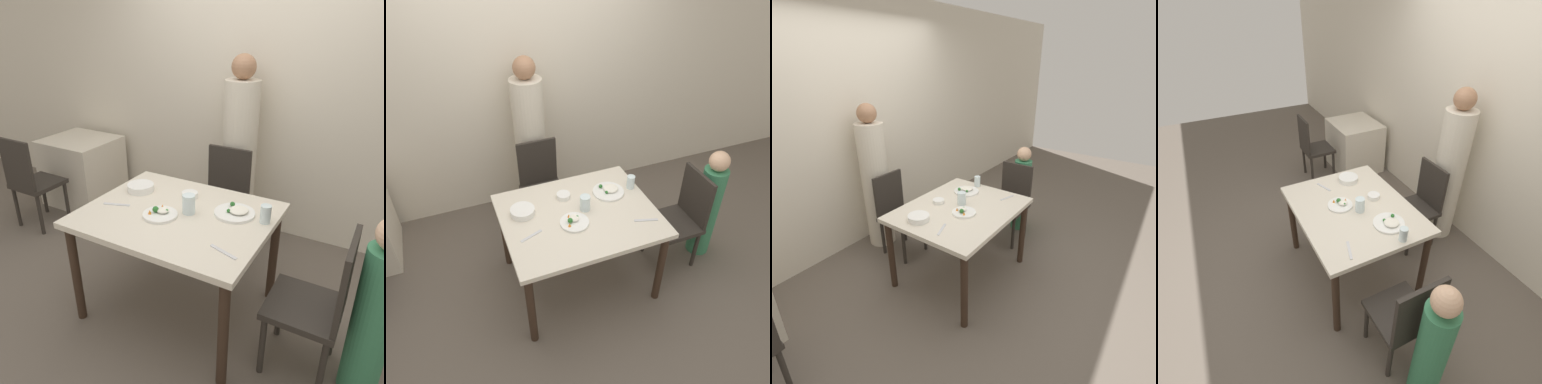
# 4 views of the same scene
# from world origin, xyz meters

# --- Properties ---
(ground_plane) EXTENTS (10.00, 10.00, 0.00)m
(ground_plane) POSITION_xyz_m (0.00, 0.00, 0.00)
(ground_plane) COLOR #60564C
(wall_back) EXTENTS (10.00, 0.06, 2.70)m
(wall_back) POSITION_xyz_m (0.00, 1.40, 1.35)
(wall_back) COLOR beige
(wall_back) RESTS_ON ground_plane
(dining_table) EXTENTS (1.18, 0.96, 0.76)m
(dining_table) POSITION_xyz_m (0.00, 0.00, 0.67)
(dining_table) COLOR beige
(dining_table) RESTS_ON ground_plane
(chair_adult_spot) EXTENTS (0.40, 0.40, 0.91)m
(chair_adult_spot) POSITION_xyz_m (-0.06, 0.82, 0.49)
(chair_adult_spot) COLOR #2D2823
(chair_adult_spot) RESTS_ON ground_plane
(chair_child_spot) EXTENTS (0.40, 0.40, 0.91)m
(chair_child_spot) POSITION_xyz_m (0.93, -0.07, 0.49)
(chair_child_spot) COLOR #2D2823
(chair_child_spot) RESTS_ON ground_plane
(person_adult) EXTENTS (0.30, 0.30, 1.63)m
(person_adult) POSITION_xyz_m (-0.06, 1.14, 0.77)
(person_adult) COLOR beige
(person_adult) RESTS_ON ground_plane
(person_child) EXTENTS (0.21, 0.21, 1.08)m
(person_child) POSITION_xyz_m (1.20, -0.07, 0.52)
(person_child) COLOR #387F56
(person_child) RESTS_ON ground_plane
(bowl_curry) EXTENTS (0.19, 0.19, 0.05)m
(bowl_curry) POSITION_xyz_m (-0.40, 0.16, 0.79)
(bowl_curry) COLOR white
(bowl_curry) RESTS_ON dining_table
(plate_rice_adult) EXTENTS (0.22, 0.22, 0.06)m
(plate_rice_adult) POSITION_xyz_m (-0.07, -0.09, 0.78)
(plate_rice_adult) COLOR white
(plate_rice_adult) RESTS_ON dining_table
(plate_rice_child) EXTENTS (0.26, 0.26, 0.05)m
(plate_rice_child) POSITION_xyz_m (0.33, 0.16, 0.78)
(plate_rice_child) COLOR white
(plate_rice_child) RESTS_ON dining_table
(bowl_rice_small) EXTENTS (0.11, 0.11, 0.04)m
(bowl_rice_small) POSITION_xyz_m (-0.04, 0.23, 0.78)
(bowl_rice_small) COLOR white
(bowl_rice_small) RESTS_ON dining_table
(glass_water_tall) EXTENTS (0.07, 0.07, 0.11)m
(glass_water_tall) POSITION_xyz_m (0.53, 0.15, 0.82)
(glass_water_tall) COLOR silver
(glass_water_tall) RESTS_ON dining_table
(glass_water_short) EXTENTS (0.08, 0.08, 0.12)m
(glass_water_short) POSITION_xyz_m (0.06, 0.03, 0.82)
(glass_water_short) COLOR silver
(glass_water_short) RESTS_ON dining_table
(fork_steel) EXTENTS (0.18, 0.07, 0.01)m
(fork_steel) POSITION_xyz_m (0.44, -0.26, 0.76)
(fork_steel) COLOR silver
(fork_steel) RESTS_ON dining_table
(spoon_steel) EXTENTS (0.18, 0.08, 0.01)m
(spoon_steel) POSITION_xyz_m (-0.41, -0.11, 0.76)
(spoon_steel) COLOR silver
(spoon_steel) RESTS_ON dining_table
(background_table) EXTENTS (0.71, 0.65, 0.72)m
(background_table) POSITION_xyz_m (-1.81, 0.97, 0.36)
(background_table) COLOR beige
(background_table) RESTS_ON ground_plane
(chair_background) EXTENTS (0.40, 0.40, 0.91)m
(chair_background) POSITION_xyz_m (-1.81, 0.30, 0.49)
(chair_background) COLOR #2D2823
(chair_background) RESTS_ON ground_plane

